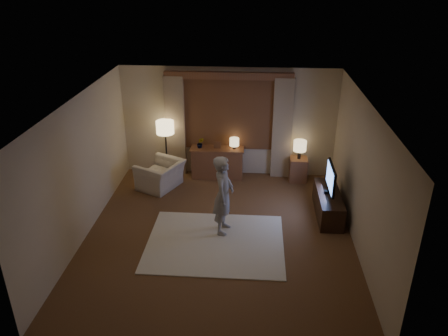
# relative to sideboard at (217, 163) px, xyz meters

# --- Properties ---
(room) EXTENTS (5.04, 5.54, 2.64)m
(room) POSITION_rel_sideboard_xyz_m (0.25, -2.00, 0.98)
(room) COLOR brown
(room) RESTS_ON ground
(rug) EXTENTS (2.50, 2.00, 0.02)m
(rug) POSITION_rel_sideboard_xyz_m (0.20, -2.77, -0.34)
(rug) COLOR beige
(rug) RESTS_ON floor
(sideboard) EXTENTS (1.20, 0.40, 0.70)m
(sideboard) POSITION_rel_sideboard_xyz_m (0.00, 0.00, 0.00)
(sideboard) COLOR brown
(sideboard) RESTS_ON floor
(picture_frame) EXTENTS (0.16, 0.02, 0.20)m
(picture_frame) POSITION_rel_sideboard_xyz_m (0.00, 0.00, 0.45)
(picture_frame) COLOR brown
(picture_frame) RESTS_ON sideboard
(plant) EXTENTS (0.17, 0.13, 0.30)m
(plant) POSITION_rel_sideboard_xyz_m (-0.40, 0.00, 0.50)
(plant) COLOR #999999
(plant) RESTS_ON sideboard
(table_lamp_sideboard) EXTENTS (0.22, 0.22, 0.30)m
(table_lamp_sideboard) POSITION_rel_sideboard_xyz_m (0.40, 0.00, 0.55)
(table_lamp_sideboard) COLOR black
(table_lamp_sideboard) RESTS_ON sideboard
(floor_lamp) EXTENTS (0.41, 0.41, 1.41)m
(floor_lamp) POSITION_rel_sideboard_xyz_m (-1.20, -0.08, 0.83)
(floor_lamp) COLOR black
(floor_lamp) RESTS_ON floor
(armchair) EXTENTS (1.16, 1.22, 0.62)m
(armchair) POSITION_rel_sideboard_xyz_m (-1.24, -0.65, -0.04)
(armchair) COLOR #BEB39D
(armchair) RESTS_ON floor
(side_table) EXTENTS (0.40, 0.40, 0.56)m
(side_table) POSITION_rel_sideboard_xyz_m (1.91, -0.05, -0.07)
(side_table) COLOR brown
(side_table) RESTS_ON floor
(table_lamp_side) EXTENTS (0.30, 0.30, 0.44)m
(table_lamp_side) POSITION_rel_sideboard_xyz_m (1.91, -0.05, 0.52)
(table_lamp_side) COLOR black
(table_lamp_side) RESTS_ON side_table
(tv_stand) EXTENTS (0.45, 1.40, 0.50)m
(tv_stand) POSITION_rel_sideboard_xyz_m (2.40, -1.61, -0.10)
(tv_stand) COLOR black
(tv_stand) RESTS_ON floor
(tv) EXTENTS (0.21, 0.84, 0.61)m
(tv) POSITION_rel_sideboard_xyz_m (2.40, -1.61, 0.48)
(tv) COLOR black
(tv) RESTS_ON tv_stand
(person) EXTENTS (0.45, 0.61, 1.55)m
(person) POSITION_rel_sideboard_xyz_m (0.33, -2.37, 0.44)
(person) COLOR gray
(person) RESTS_ON rug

